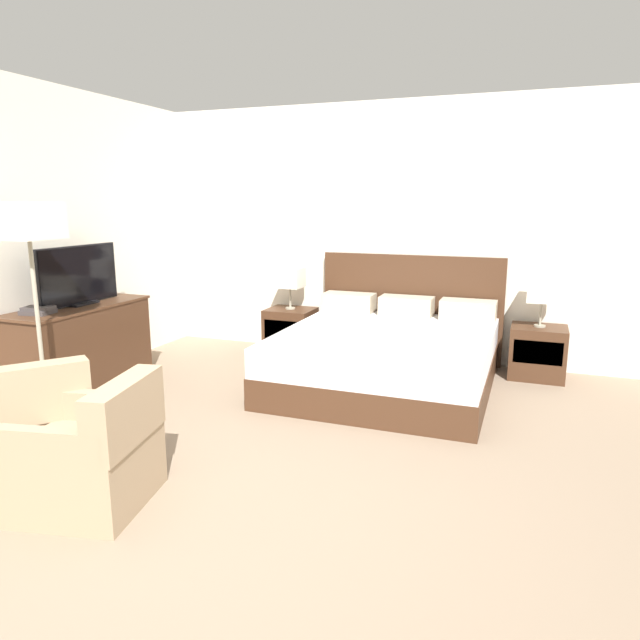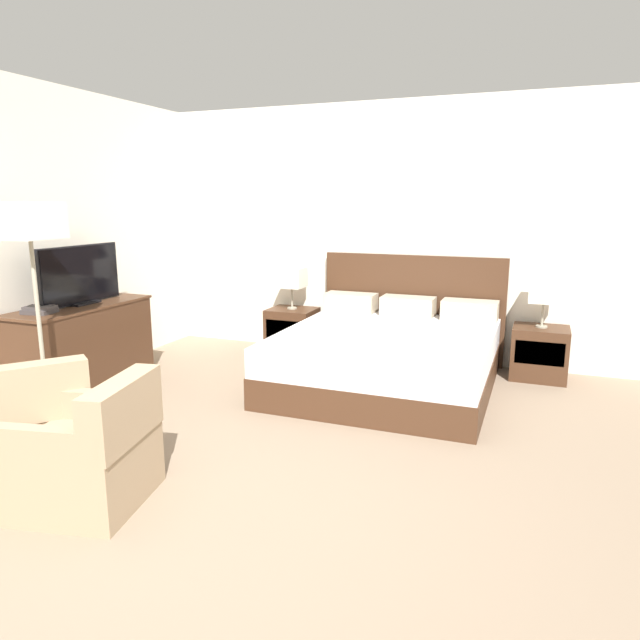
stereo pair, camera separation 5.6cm
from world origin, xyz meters
name	(u,v)px [view 2 (the right image)]	position (x,y,z in m)	size (l,w,h in m)	color
ground_plane	(193,543)	(0.00, 0.00, 0.00)	(11.81, 11.81, 0.00)	#84705B
wall_back	(391,233)	(0.00, 3.97, 1.40)	(6.56, 0.06, 2.79)	silver
wall_left	(36,240)	(-2.71, 1.67, 1.40)	(0.06, 5.74, 2.79)	silver
bed	(389,355)	(0.28, 2.90, 0.30)	(1.99, 2.12, 1.16)	#422819
nightstand_left	(292,331)	(-1.06, 3.65, 0.26)	(0.53, 0.45, 0.52)	#422819
nightstand_right	(539,353)	(1.62, 3.65, 0.26)	(0.53, 0.45, 0.52)	#422819
table_lamp_left	(292,278)	(-1.06, 3.65, 0.88)	(0.28, 0.28, 0.48)	gray
table_lamp_right	(544,291)	(1.62, 3.65, 0.88)	(0.28, 0.28, 0.48)	gray
dresser	(82,345)	(-2.38, 1.78, 0.41)	(0.55, 1.40, 0.80)	#422819
tv	(81,276)	(-2.38, 1.82, 1.06)	(0.18, 0.95, 0.54)	black
book_red_cover	(40,311)	(-2.39, 1.34, 0.82)	(0.24, 0.20, 0.04)	#383333
book_blue_cover	(40,307)	(-2.38, 1.34, 0.85)	(0.24, 0.15, 0.03)	#383333
armchair_by_window	(31,425)	(-1.49, 0.37, 0.28)	(0.96, 0.96, 0.76)	#9E8466
armchair_companion	(90,457)	(-0.78, 0.14, 0.28)	(0.81, 0.81, 0.76)	#9E8466
floor_lamp	(30,234)	(-1.98, 0.95, 1.50)	(0.38, 0.38, 1.74)	gray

